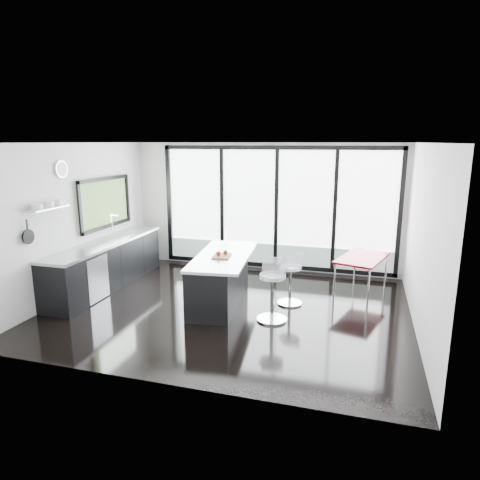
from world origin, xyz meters
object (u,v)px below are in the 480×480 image
(bar_stool_far, at_px, (290,285))
(island, at_px, (220,278))
(bar_stool_near, at_px, (272,297))
(red_table, at_px, (361,274))

(bar_stool_far, bearing_deg, island, -160.51)
(bar_stool_near, distance_m, red_table, 2.28)
(island, relative_size, bar_stool_far, 3.20)
(bar_stool_near, xyz_separation_m, red_table, (1.35, 1.84, -0.05))
(red_table, bearing_deg, bar_stool_near, -126.27)
(red_table, bearing_deg, bar_stool_far, -138.87)
(bar_stool_far, bearing_deg, bar_stool_near, -92.15)
(bar_stool_near, height_order, bar_stool_far, bar_stool_near)
(red_table, bearing_deg, island, -152.23)
(island, height_order, bar_stool_near, island)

